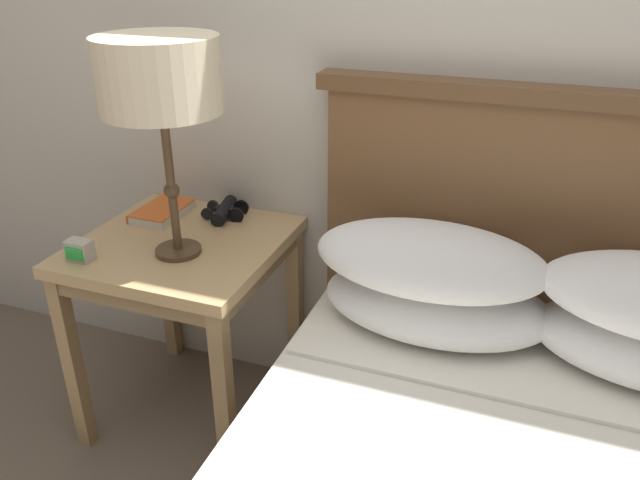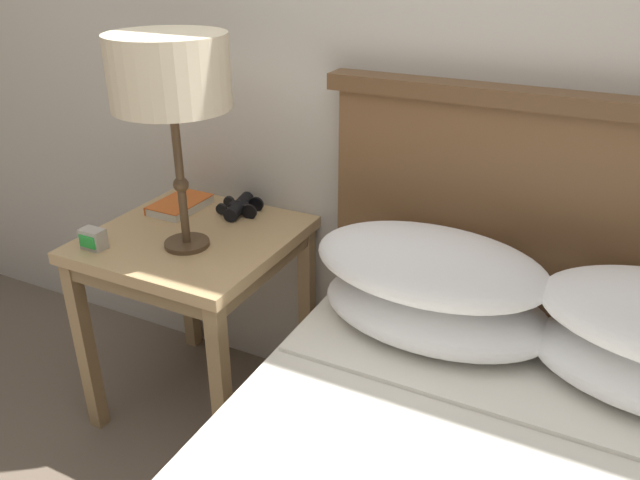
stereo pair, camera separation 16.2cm
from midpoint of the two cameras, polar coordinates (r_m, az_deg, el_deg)
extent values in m
cube|color=beige|center=(1.79, 3.61, 21.04)|extent=(8.00, 0.06, 2.60)
cube|color=tan|center=(1.92, -14.90, -0.54)|extent=(0.58, 0.58, 0.04)
cube|color=#917650|center=(1.94, -14.76, -1.67)|extent=(0.55, 0.55, 0.05)
cube|color=#A4865B|center=(2.07, -23.83, -10.40)|extent=(0.04, 0.04, 0.61)
cube|color=#A4865B|center=(1.79, -11.38, -14.56)|extent=(0.04, 0.04, 0.61)
cube|color=#A4865B|center=(2.38, -15.72, -3.93)|extent=(0.04, 0.04, 0.61)
cube|color=#A4865B|center=(2.15, -4.45, -6.43)|extent=(0.04, 0.04, 0.61)
cube|color=white|center=(1.59, 15.88, -11.37)|extent=(1.16, 0.28, 0.01)
cube|color=brown|center=(1.88, 17.07, -4.54)|extent=(1.27, 0.06, 1.07)
cube|color=brown|center=(1.67, 19.59, 12.18)|extent=(1.33, 0.10, 0.04)
ellipsoid|color=white|center=(1.67, 7.81, -5.77)|extent=(0.60, 0.36, 0.15)
ellipsoid|color=white|center=(1.61, 7.16, -1.75)|extent=(0.60, 0.36, 0.15)
cylinder|color=#4C3823|center=(1.83, -15.31, -0.98)|extent=(0.13, 0.13, 0.01)
cylinder|color=#4C3823|center=(1.75, -16.08, 4.92)|extent=(0.02, 0.02, 0.39)
sphere|color=#4C3823|center=(1.76, -16.00, 4.33)|extent=(0.04, 0.04, 0.04)
cylinder|color=beige|center=(1.68, -17.32, 14.19)|extent=(0.31, 0.31, 0.19)
cube|color=silver|center=(2.09, -16.36, 2.45)|extent=(0.13, 0.20, 0.03)
cube|color=orange|center=(2.08, -16.41, 2.81)|extent=(0.13, 0.20, 0.00)
cube|color=orange|center=(2.13, -17.75, 2.68)|extent=(0.01, 0.20, 0.03)
cylinder|color=black|center=(2.00, -11.31, 2.26)|extent=(0.06, 0.10, 0.04)
cylinder|color=black|center=(1.99, -10.01, 2.19)|extent=(0.05, 0.02, 0.05)
cylinder|color=black|center=(2.02, -12.59, 2.32)|extent=(0.04, 0.02, 0.04)
cylinder|color=black|center=(2.06, -10.75, 2.97)|extent=(0.06, 0.10, 0.04)
cylinder|color=black|center=(2.04, -9.48, 2.91)|extent=(0.05, 0.02, 0.05)
cylinder|color=black|center=(2.07, -12.00, 3.03)|extent=(0.04, 0.02, 0.04)
cube|color=black|center=(2.02, -11.04, 2.82)|extent=(0.06, 0.05, 0.01)
cylinder|color=black|center=(2.02, -11.06, 2.93)|extent=(0.02, 0.01, 0.02)
cube|color=#B7B2A8|center=(1.87, -23.45, -0.94)|extent=(0.07, 0.04, 0.06)
cube|color=green|center=(1.86, -23.93, -1.25)|extent=(0.06, 0.00, 0.04)
camera|label=1|loc=(0.08, -92.86, -1.40)|focal=35.00mm
camera|label=2|loc=(0.08, 87.14, 1.40)|focal=35.00mm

